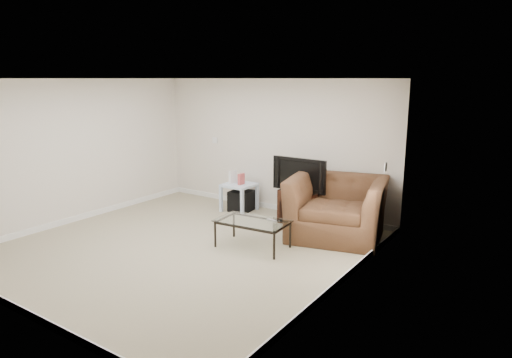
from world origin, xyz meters
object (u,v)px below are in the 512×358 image
Objects in this scene: side_table at (239,197)px; recliner at (337,198)px; television at (302,174)px; coffee_table at (253,234)px; tv_stand at (302,206)px; subwoofer at (241,201)px.

recliner is (2.17, -0.33, 0.39)m from side_table.
coffee_table is (-0.04, -1.44, -0.68)m from television.
tv_stand is 1.34m from subwoofer.
television reaches higher than coffee_table.
recliner is (2.14, -0.35, 0.46)m from subwoofer.
tv_stand reaches higher than subwoofer.
tv_stand is at bearing 0.00° from side_table.
television reaches higher than side_table.
television is 1.60m from coffee_table.
coffee_table is at bearing -91.14° from television.
television is 0.63× the size of recliner.
recliner is at bearing -8.72° from side_table.
television is 1.50m from side_table.
side_table is at bearing 132.02° from coffee_table.
television reaches higher than tv_stand.
tv_stand reaches higher than side_table.
coffee_table reaches higher than subwoofer.
television is 1.51m from subwoofer.
subwoofer is (0.03, 0.02, -0.08)m from side_table.
recliner reaches higher than coffee_table.
recliner is 1.39× the size of coffee_table.
recliner reaches higher than tv_stand.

